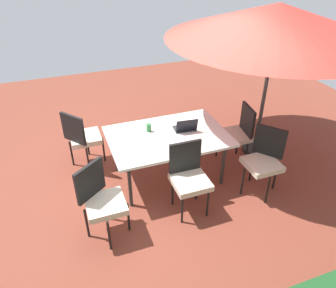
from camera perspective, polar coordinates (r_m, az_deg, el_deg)
ground_plane at (r=5.14m, az=0.00°, el=-5.77°), size 10.00×10.00×0.02m
dining_table at (r=4.73m, az=0.00°, el=1.02°), size 1.70×1.16×0.76m
patio_umbrella at (r=5.09m, az=18.50°, el=19.66°), size 3.17×3.17×2.42m
chair_west at (r=5.30m, az=11.98°, el=2.06°), size 0.49×0.48×0.98m
chair_southeast at (r=5.25m, az=-14.76°, el=1.36°), size 0.58×0.58×0.98m
chair_northwest at (r=4.77m, az=16.42°, el=-2.43°), size 0.58×0.58×0.98m
chair_northeast at (r=4.01m, az=-11.58°, el=-9.30°), size 0.58×0.58×0.98m
chair_north at (r=4.28m, az=3.65°, el=-5.50°), size 0.46×0.46×0.98m
laptop at (r=4.81m, az=3.06°, el=2.91°), size 0.34×0.28×0.21m
cup at (r=4.78m, az=-3.37°, el=2.84°), size 0.07×0.07×0.12m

